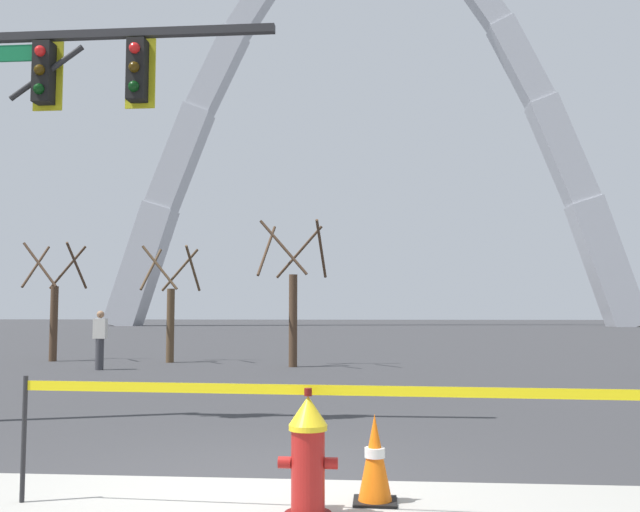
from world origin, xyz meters
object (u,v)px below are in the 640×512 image
Objects in this scene: fire_hydrant at (308,457)px; traffic_cone_by_hydrant at (375,460)px; traffic_signal_gantry at (25,139)px; pedestrian_standing_center at (100,339)px; monument_arch at (367,136)px.

traffic_cone_by_hydrant is (0.51, 0.46, -0.11)m from fire_hydrant.
traffic_signal_gantry is 9.74m from pedestrian_standing_center.
traffic_cone_by_hydrant is at bearing -59.18° from pedestrian_standing_center.
pedestrian_standing_center is (-7.48, 12.53, 0.46)m from traffic_cone_by_hydrant.
fire_hydrant reaches higher than traffic_cone_by_hydrant.
fire_hydrant is 70.47m from monument_arch.
traffic_cone_by_hydrant is 14.60m from pedestrian_standing_center.
fire_hydrant is 14.75m from pedestrian_standing_center.
traffic_cone_by_hydrant is 7.28m from traffic_signal_gantry.
fire_hydrant is 0.02× the size of monument_arch.
fire_hydrant is 1.36× the size of traffic_cone_by_hydrant.
monument_arch reaches higher than traffic_signal_gantry.
monument_arch is (-1.11, 67.22, 19.73)m from traffic_cone_by_hydrant.
pedestrian_standing_center is (-2.41, 8.86, -3.25)m from traffic_signal_gantry.
monument_arch is at bearing 83.36° from pedestrian_standing_center.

